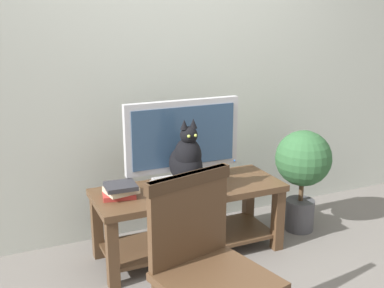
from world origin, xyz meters
TOP-DOWN VIEW (x-y plane):
  - ground_plane at (0.00, 0.00)m, footprint 12.00×12.00m
  - back_wall at (0.00, 1.01)m, footprint 7.00×0.12m
  - tv_stand at (-0.07, 0.47)m, footprint 1.29×0.50m
  - tv at (-0.07, 0.57)m, footprint 0.82×0.20m
  - media_box at (-0.12, 0.41)m, footprint 0.41×0.28m
  - cat at (-0.12, 0.39)m, footprint 0.21×0.38m
  - wooden_chair at (-0.42, -0.52)m, footprint 0.56×0.56m
  - book_stack at (-0.54, 0.48)m, footprint 0.23×0.20m
  - potted_plant at (0.86, 0.46)m, footprint 0.42×0.42m

SIDE VIEW (x-z plane):
  - ground_plane at x=0.00m, z-range 0.00..0.00m
  - tv_stand at x=-0.07m, z-range 0.09..0.58m
  - potted_plant at x=0.86m, z-range 0.12..0.91m
  - media_box at x=-0.12m, z-range 0.49..0.55m
  - book_stack at x=-0.54m, z-range 0.49..0.59m
  - wooden_chair at x=-0.42m, z-range 0.08..1.00m
  - cat at x=-0.12m, z-range 0.49..0.93m
  - tv at x=-0.07m, z-range 0.51..1.09m
  - back_wall at x=0.00m, z-range 0.00..2.80m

